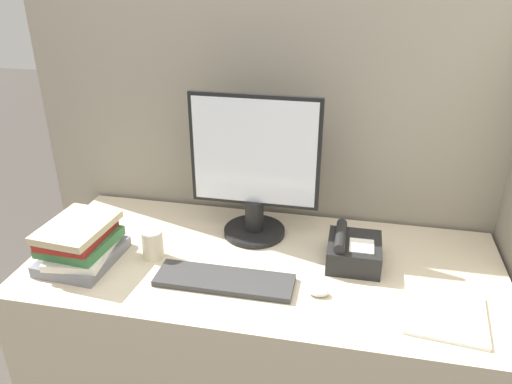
{
  "coord_description": "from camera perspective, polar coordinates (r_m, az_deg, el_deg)",
  "views": [
    {
      "loc": [
        0.26,
        -1.06,
        1.7
      ],
      "look_at": [
        -0.04,
        0.4,
        0.98
      ],
      "focal_mm": 35.0,
      "sensor_mm": 36.0,
      "label": 1
    }
  ],
  "objects": [
    {
      "name": "mouse",
      "position": [
        1.6,
        7.11,
        -11.23
      ],
      "size": [
        0.07,
        0.04,
        0.03
      ],
      "color": "silver",
      "rests_on": "desk"
    },
    {
      "name": "paper_pile",
      "position": [
        1.61,
        20.78,
        -12.95
      ],
      "size": [
        0.26,
        0.26,
        0.01
      ],
      "color": "white",
      "rests_on": "desk"
    },
    {
      "name": "desk",
      "position": [
        1.97,
        0.85,
        -16.81
      ],
      "size": [
        1.62,
        0.73,
        0.73
      ],
      "color": "beige",
      "rests_on": "ground_plane"
    },
    {
      "name": "cubicle_panel_rear",
      "position": [
        2.02,
        3.1,
        1.8
      ],
      "size": [
        2.02,
        0.04,
        1.76
      ],
      "color": "gray",
      "rests_on": "ground_plane"
    },
    {
      "name": "coffee_cup",
      "position": [
        1.78,
        -11.73,
        -5.8
      ],
      "size": [
        0.08,
        0.08,
        0.11
      ],
      "color": "beige",
      "rests_on": "desk"
    },
    {
      "name": "book_stack",
      "position": [
        1.81,
        -19.42,
        -5.55
      ],
      "size": [
        0.24,
        0.29,
        0.15
      ],
      "color": "slate",
      "rests_on": "desk"
    },
    {
      "name": "keyboard",
      "position": [
        1.64,
        -3.62,
        -10.04
      ],
      "size": [
        0.45,
        0.13,
        0.02
      ],
      "color": "#333333",
      "rests_on": "desk"
    },
    {
      "name": "desk_telephone",
      "position": [
        1.75,
        11.03,
        -6.65
      ],
      "size": [
        0.18,
        0.2,
        0.12
      ],
      "color": "black",
      "rests_on": "desk"
    },
    {
      "name": "monitor",
      "position": [
        1.8,
        -0.18,
        2.23
      ],
      "size": [
        0.47,
        0.23,
        0.54
      ],
      "color": "black",
      "rests_on": "desk"
    }
  ]
}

